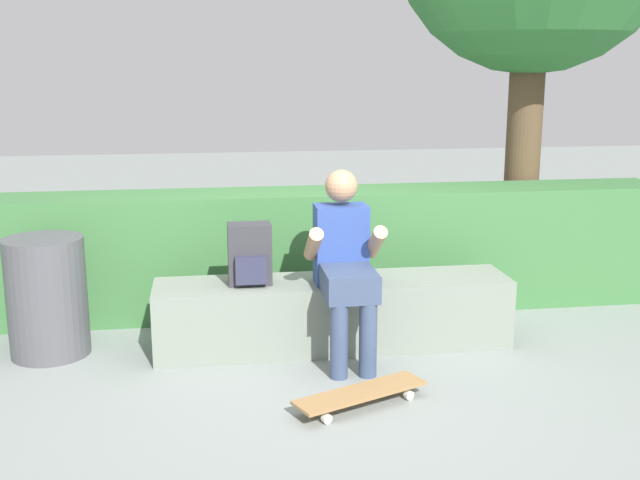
% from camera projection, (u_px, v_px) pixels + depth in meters
% --- Properties ---
extents(ground_plane, '(24.00, 24.00, 0.00)m').
position_uv_depth(ground_plane, '(345.00, 371.00, 4.86)').
color(ground_plane, gray).
extents(bench_main, '(2.37, 0.49, 0.47)m').
position_uv_depth(bench_main, '(333.00, 313.00, 5.23)').
color(bench_main, gray).
rests_on(bench_main, ground).
extents(person_skater, '(0.49, 0.62, 1.22)m').
position_uv_depth(person_skater, '(345.00, 260.00, 4.93)').
color(person_skater, '#2D4793').
rests_on(person_skater, ground).
extents(skateboard_near_person, '(0.81, 0.51, 0.09)m').
position_uv_depth(skateboard_near_person, '(361.00, 394.00, 4.35)').
color(skateboard_near_person, olive).
rests_on(skateboard_near_person, ground).
extents(backpack_on_bench, '(0.28, 0.23, 0.40)m').
position_uv_depth(backpack_on_bench, '(250.00, 255.00, 5.05)').
color(backpack_on_bench, '#333338').
rests_on(backpack_on_bench, bench_main).
extents(hedge_row, '(6.12, 0.53, 0.93)m').
position_uv_depth(hedge_row, '(276.00, 252.00, 5.94)').
color(hedge_row, '#3A6E3A').
rests_on(hedge_row, ground).
extents(trash_bin, '(0.51, 0.51, 0.79)m').
position_uv_depth(trash_bin, '(47.00, 297.00, 5.06)').
color(trash_bin, '#4C4C51').
rests_on(trash_bin, ground).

